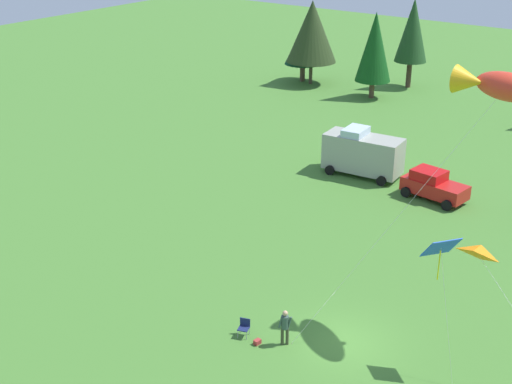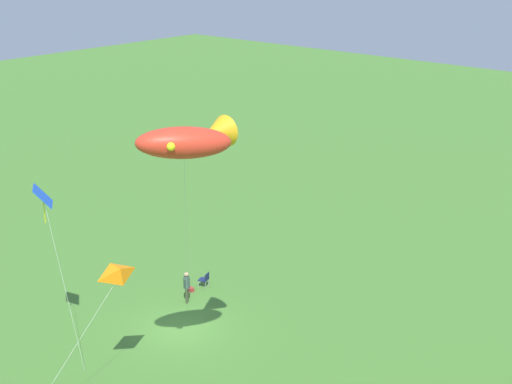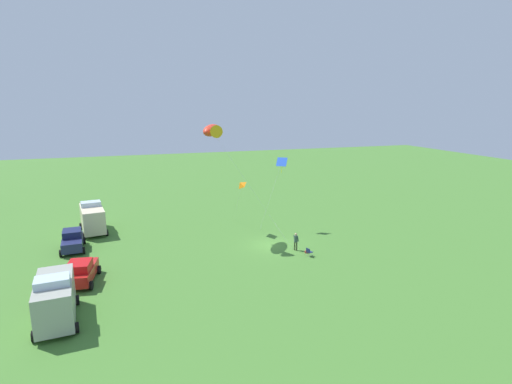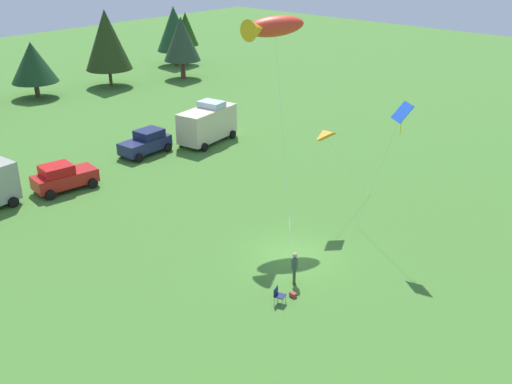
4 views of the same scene
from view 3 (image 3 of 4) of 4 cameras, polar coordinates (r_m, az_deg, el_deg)
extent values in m
plane|color=#41752C|center=(40.47, 2.19, -7.60)|extent=(160.00, 160.00, 0.00)
cylinder|color=#393F28|center=(39.19, 5.55, -7.67)|extent=(0.14, 0.14, 0.85)
cylinder|color=#393F28|center=(39.09, 5.83, -7.73)|extent=(0.14, 0.14, 0.85)
cylinder|color=#364E46|center=(38.89, 5.71, -6.68)|extent=(0.48, 0.48, 0.62)
sphere|color=tan|center=(38.75, 5.72, -6.04)|extent=(0.24, 0.24, 0.24)
cylinder|color=#364E46|center=(39.03, 5.50, -6.56)|extent=(0.23, 0.20, 0.56)
cylinder|color=#364E46|center=(38.84, 6.01, -6.67)|extent=(0.22, 0.19, 0.56)
cube|color=#19224E|center=(37.83, 7.67, -8.49)|extent=(0.61, 0.61, 0.04)
cube|color=#19224E|center=(37.61, 7.44, -8.28)|extent=(0.47, 0.19, 0.40)
cylinder|color=#A5A8AD|center=(38.18, 7.67, -8.63)|extent=(0.03, 0.03, 0.42)
cylinder|color=#A5A8AD|center=(37.90, 8.11, -8.80)|extent=(0.03, 0.03, 0.42)
cylinder|color=#A5A8AD|center=(37.90, 7.21, -8.77)|extent=(0.03, 0.03, 0.42)
cylinder|color=#A5A8AD|center=(37.63, 7.66, -8.95)|extent=(0.03, 0.03, 0.42)
cube|color=#9F312D|center=(38.70, 7.26, -8.48)|extent=(0.26, 0.35, 0.22)
cube|color=#9A9C90|center=(29.59, -26.75, -13.47)|extent=(5.57, 2.67, 2.50)
cube|color=silver|center=(28.41, -27.12, -11.29)|extent=(1.57, 2.14, 0.50)
cylinder|color=black|center=(28.34, -24.20, -17.24)|extent=(0.70, 0.28, 0.68)
cylinder|color=black|center=(28.55, -29.19, -17.54)|extent=(0.70, 0.28, 0.68)
cylinder|color=black|center=(31.80, -24.15, -13.88)|extent=(0.70, 0.28, 0.68)
cylinder|color=black|center=(31.99, -28.53, -14.17)|extent=(0.70, 0.28, 0.68)
cube|color=#B41C18|center=(35.08, -23.63, -10.53)|extent=(4.41, 2.36, 0.90)
cube|color=red|center=(34.35, -23.94, -9.66)|extent=(2.21, 1.92, 0.65)
cylinder|color=black|center=(33.68, -22.47, -12.23)|extent=(0.70, 0.31, 0.68)
cylinder|color=black|center=(34.17, -25.79, -12.19)|extent=(0.70, 0.31, 0.68)
cylinder|color=black|center=(36.40, -21.50, -10.28)|extent=(0.70, 0.31, 0.68)
cylinder|color=black|center=(36.85, -24.56, -10.27)|extent=(0.70, 0.31, 0.68)
cube|color=navy|center=(42.77, -24.73, -6.54)|extent=(4.31, 2.07, 0.90)
cube|color=#151C43|center=(43.03, -24.80, -5.35)|extent=(2.10, 1.78, 0.65)
cylinder|color=black|center=(44.42, -25.88, -6.58)|extent=(0.69, 0.26, 0.68)
cylinder|color=black|center=(44.30, -23.32, -6.39)|extent=(0.69, 0.26, 0.68)
cylinder|color=black|center=(41.56, -26.13, -7.87)|extent=(0.69, 0.26, 0.68)
cylinder|color=black|center=(41.43, -23.39, -7.67)|extent=(0.69, 0.26, 0.68)
cube|color=beige|center=(47.48, -22.32, -3.50)|extent=(5.67, 2.98, 2.50)
cube|color=silver|center=(47.74, -22.53, -1.57)|extent=(1.68, 2.21, 0.50)
cylinder|color=black|center=(49.63, -23.76, -4.46)|extent=(0.71, 0.32, 0.68)
cylinder|color=black|center=(49.77, -21.03, -4.18)|extent=(0.71, 0.32, 0.68)
cylinder|color=black|center=(45.90, -23.46, -5.76)|extent=(0.71, 0.32, 0.68)
cylinder|color=black|center=(46.05, -20.50, -5.45)|extent=(0.71, 0.32, 0.68)
ellipsoid|color=red|center=(40.62, -6.36, 8.76)|extent=(3.78, 3.00, 1.40)
cone|color=gold|center=(39.08, -5.87, 8.63)|extent=(1.23, 1.22, 1.22)
sphere|color=yellow|center=(41.49, -7.15, 9.00)|extent=(0.30, 0.30, 0.30)
cylinder|color=silver|center=(39.38, -0.64, 0.41)|extent=(5.93, 6.51, 11.31)
cylinder|color=#4C3823|center=(39.41, 5.25, -8.20)|extent=(0.04, 0.04, 0.01)
pyramid|color=orange|center=(42.92, -2.32, 1.07)|extent=(1.39, 1.00, 0.86)
cylinder|color=silver|center=(45.98, -2.69, -1.73)|extent=(5.03, 0.49, 5.24)
cylinder|color=#4C3823|center=(49.07, -3.18, -3.99)|extent=(0.04, 0.04, 0.01)
cube|color=blue|center=(44.24, 3.70, 4.32)|extent=(1.26, 1.35, 0.89)
cylinder|color=yellow|center=(44.34, 3.69, 3.45)|extent=(0.04, 0.04, 1.13)
cylinder|color=silver|center=(44.66, 2.12, -0.57)|extent=(0.34, 2.44, 7.63)
cylinder|color=#4C3823|center=(45.42, 0.57, -5.33)|extent=(0.04, 0.04, 0.01)
camera|label=1|loc=(61.08, 20.17, 16.36)|focal=50.00mm
camera|label=2|loc=(57.49, -28.83, 15.32)|focal=50.00mm
camera|label=4|loc=(33.65, 50.19, 12.48)|focal=42.00mm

